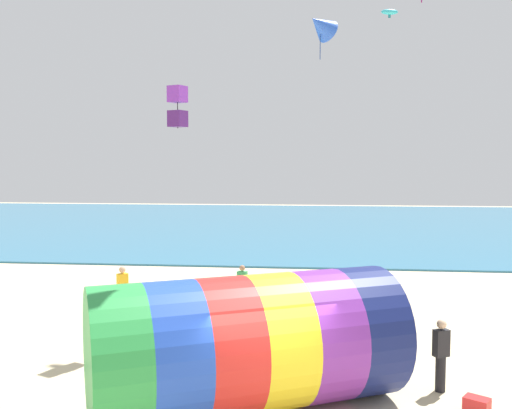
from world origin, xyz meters
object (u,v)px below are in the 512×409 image
object	(u,v)px
kite_purple_box	(178,106)
bystander_mid_beach	(123,290)
kite_blue_delta	(320,25)
cooler_box	(477,406)
bystander_near_water	(242,286)
kite_cyan_parafoil	(389,12)
kite_handler	(441,354)
giant_inflatable_tube	(248,343)

from	to	relation	value
kite_purple_box	bystander_mid_beach	distance (m)	7.03
kite_blue_delta	cooler_box	xyz separation A→B (m)	(3.37, -10.91, -10.72)
bystander_near_water	bystander_mid_beach	bearing A→B (deg)	-158.74
kite_blue_delta	cooler_box	distance (m)	15.66
kite_purple_box	kite_blue_delta	bearing A→B (deg)	53.77
kite_blue_delta	bystander_mid_beach	bearing A→B (deg)	-149.85
kite_cyan_parafoil	cooler_box	bearing A→B (deg)	-85.83
kite_handler	kite_purple_box	distance (m)	10.27
kite_blue_delta	bystander_near_water	size ratio (longest dim) A/B	1.25
kite_purple_box	giant_inflatable_tube	bearing A→B (deg)	-61.79
giant_inflatable_tube	kite_cyan_parafoil	size ratio (longest dim) A/B	10.59
kite_blue_delta	kite_cyan_parafoil	bearing A→B (deg)	-14.19
kite_purple_box	kite_cyan_parafoil	world-z (taller)	kite_cyan_parafoil
kite_purple_box	bystander_mid_beach	bearing A→B (deg)	142.13
kite_blue_delta	bystander_mid_beach	distance (m)	12.81
giant_inflatable_tube	kite_cyan_parafoil	bearing A→B (deg)	68.05
kite_blue_delta	bystander_mid_beach	size ratio (longest dim) A/B	1.13
bystander_near_water	kite_purple_box	bearing A→B (deg)	-113.42
kite_blue_delta	kite_purple_box	size ratio (longest dim) A/B	1.50
kite_blue_delta	bystander_near_water	xyz separation A→B (m)	(-2.85, -2.44, -10.09)
giant_inflatable_tube	kite_cyan_parafoil	xyz separation A→B (m)	(4.24, 10.52, 9.69)
giant_inflatable_tube	cooler_box	size ratio (longest dim) A/B	14.18
bystander_near_water	bystander_mid_beach	size ratio (longest dim) A/B	0.90
kite_cyan_parafoil	bystander_near_water	size ratio (longest dim) A/B	0.44
bystander_near_water	cooler_box	bearing A→B (deg)	-53.69
kite_handler	kite_purple_box	size ratio (longest dim) A/B	1.32
bystander_mid_beach	cooler_box	world-z (taller)	bystander_mid_beach
kite_handler	bystander_mid_beach	world-z (taller)	bystander_mid_beach
bystander_mid_beach	cooler_box	distance (m)	12.41
kite_handler	bystander_near_water	distance (m)	9.26
kite_cyan_parafoil	kite_blue_delta	bearing A→B (deg)	165.81
bystander_mid_beach	kite_cyan_parafoil	bearing A→B (deg)	19.40
bystander_mid_beach	cooler_box	size ratio (longest dim) A/B	3.40
kite_purple_box	bystander_mid_beach	xyz separation A→B (m)	(-2.54, 1.97, -6.25)
giant_inflatable_tube	kite_purple_box	world-z (taller)	kite_purple_box
bystander_mid_beach	cooler_box	bearing A→B (deg)	-33.74
kite_handler	kite_blue_delta	world-z (taller)	kite_blue_delta
kite_blue_delta	kite_purple_box	bearing A→B (deg)	-126.23
bystander_near_water	kite_cyan_parafoil	bearing A→B (deg)	17.99
bystander_mid_beach	kite_blue_delta	bearing A→B (deg)	30.15
bystander_near_water	cooler_box	xyz separation A→B (m)	(6.22, -8.47, -0.63)
kite_handler	bystander_near_water	size ratio (longest dim) A/B	1.10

